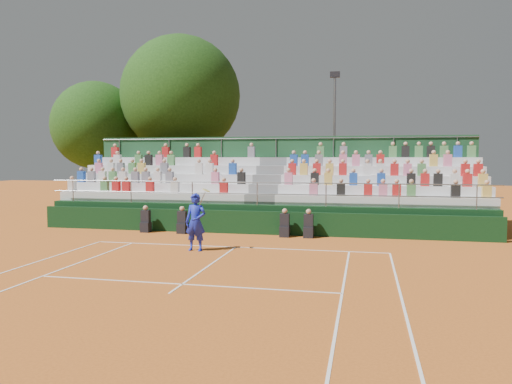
% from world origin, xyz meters
% --- Properties ---
extents(ground, '(90.00, 90.00, 0.00)m').
position_xyz_m(ground, '(0.00, 0.00, 0.00)').
color(ground, '#C46220').
rests_on(ground, ground).
extents(court_markings, '(11.04, 23.83, 0.01)m').
position_xyz_m(court_markings, '(-0.00, -11.06, 0.01)').
color(court_markings, white).
rests_on(court_markings, ground).
extents(courtside_wall, '(20.00, 0.15, 1.00)m').
position_xyz_m(courtside_wall, '(0.00, 3.20, 0.50)').
color(courtside_wall, black).
rests_on(courtside_wall, ground).
extents(line_officials, '(7.60, 0.40, 1.19)m').
position_xyz_m(line_officials, '(-1.05, 2.75, 0.48)').
color(line_officials, black).
rests_on(line_officials, ground).
extents(grandstand, '(20.00, 5.20, 4.40)m').
position_xyz_m(grandstand, '(0.01, 6.44, 1.08)').
color(grandstand, black).
rests_on(grandstand, ground).
extents(tennis_player, '(0.91, 0.51, 2.22)m').
position_xyz_m(tennis_player, '(-1.21, -0.94, 1.02)').
color(tennis_player, '#1825B4').
rests_on(tennis_player, ground).
extents(tree_west, '(5.69, 5.69, 8.23)m').
position_xyz_m(tree_west, '(-12.61, 12.19, 5.37)').
color(tree_west, '#331F12').
rests_on(tree_west, ground).
extents(tree_east, '(7.58, 7.58, 11.03)m').
position_xyz_m(tree_east, '(-6.96, 12.81, 7.23)').
color(tree_east, '#331F12').
rests_on(tree_east, ground).
extents(floodlight_mast, '(0.60, 0.25, 8.57)m').
position_xyz_m(floodlight_mast, '(2.71, 13.90, 4.97)').
color(floodlight_mast, gray).
rests_on(floodlight_mast, ground).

